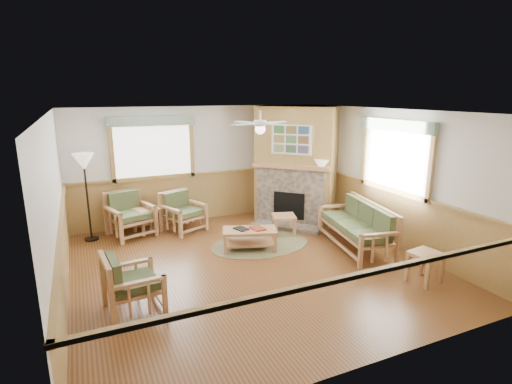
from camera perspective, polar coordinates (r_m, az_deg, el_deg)
name	(u,v)px	position (r m, az deg, el deg)	size (l,w,h in m)	color
floor	(252,265)	(7.25, -0.63, -10.46)	(6.00, 6.00, 0.01)	brown
ceiling	(251,111)	(6.60, -0.69, 11.44)	(6.00, 6.00, 0.01)	white
wall_back	(201,164)	(9.57, -7.87, 3.97)	(6.00, 0.02, 2.70)	silver
wall_front	(367,256)	(4.35, 15.53, -8.76)	(6.00, 0.02, 2.70)	silver
wall_left	(56,213)	(6.28, -26.67, -2.72)	(0.02, 6.00, 2.70)	silver
wall_right	(389,177)	(8.43, 18.40, 2.02)	(0.02, 6.00, 2.70)	silver
wainscot	(252,236)	(7.03, -0.64, -6.34)	(6.00, 6.00, 1.10)	#A07B41
fireplace	(296,164)	(9.50, 5.77, 3.96)	(2.20, 2.20, 2.70)	#A07B41
window_back	(151,115)	(9.15, -14.78, 10.64)	(1.90, 0.16, 1.50)	white
window_right	(399,118)	(8.10, 19.80, 9.91)	(0.16, 1.90, 1.50)	white
ceiling_fan	(260,113)	(7.00, 0.61, 11.26)	(1.24, 1.24, 0.36)	white
sofa	(355,226)	(8.13, 14.03, -4.71)	(0.79, 1.94, 0.89)	tan
armchair_back_left	(130,214)	(8.93, -17.50, -3.08)	(0.84, 0.84, 0.94)	tan
armchair_back_right	(183,212)	(8.98, -10.34, -2.80)	(0.77, 0.77, 0.87)	tan
armchair_left	(133,282)	(5.97, -17.18, -12.22)	(0.75, 0.75, 0.84)	tan
coffee_table	(250,239)	(7.86, -0.92, -6.78)	(1.04, 0.52, 0.41)	tan
end_table_chairs	(147,220)	(9.10, -15.27, -3.91)	(0.49, 0.47, 0.54)	tan
end_table_sofa	(425,267)	(7.10, 22.95, -9.87)	(0.46, 0.44, 0.51)	tan
footstool	(284,225)	(8.72, 3.99, -4.66)	(0.48, 0.48, 0.42)	tan
braided_rug	(260,245)	(8.15, 0.61, -7.51)	(2.05, 2.05, 0.01)	brown
floor_lamp_left	(87,197)	(8.85, -22.95, -0.72)	(0.42, 0.42, 1.83)	black
floor_lamp_right	(321,194)	(9.09, 9.23, -0.22)	(0.36, 0.36, 1.58)	black
book_red	(258,228)	(7.79, 0.24, -5.11)	(0.22, 0.30, 0.03)	maroon
book_dark	(241,228)	(7.78, -2.15, -5.18)	(0.20, 0.27, 0.03)	black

